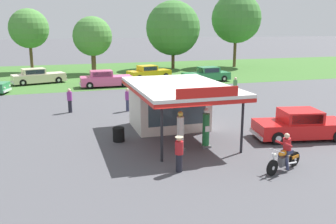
{
  "coord_description": "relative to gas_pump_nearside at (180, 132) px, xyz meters",
  "views": [
    {
      "loc": [
        -5.03,
        -15.21,
        5.81
      ],
      "look_at": [
        0.4,
        2.48,
        1.4
      ],
      "focal_mm": 39.14,
      "sensor_mm": 36.0,
      "label": 1
    }
  ],
  "objects": [
    {
      "name": "tree_oak_right",
      "position": [
        -8.26,
        33.38,
        4.51
      ],
      "size": [
        4.81,
        4.81,
        7.79
      ],
      "color": "brown",
      "rests_on": "ground"
    },
    {
      "name": "bystander_leaning_by_kiosk",
      "position": [
        -4.68,
        9.44,
        0.01
      ],
      "size": [
        0.34,
        0.34,
        1.65
      ],
      "color": "black",
      "rests_on": "ground"
    },
    {
      "name": "parked_car_back_row_right",
      "position": [
        -7.22,
        23.38,
        -0.15
      ],
      "size": [
        5.54,
        3.07,
        1.56
      ],
      "color": "beige",
      "rests_on": "ground"
    },
    {
      "name": "parked_car_back_row_centre_left",
      "position": [
        9.66,
        19.64,
        -0.17
      ],
      "size": [
        5.28,
        2.15,
        1.53
      ],
      "color": "#2D844C",
      "rests_on": "ground"
    },
    {
      "name": "grass_verge_strip",
      "position": [
        -0.41,
        29.5,
        -0.86
      ],
      "size": [
        120.0,
        24.0,
        0.01
      ],
      "primitive_type": "cube",
      "color": "#3D6B2D",
      "rests_on": "ground"
    },
    {
      "name": "bystander_chatting_near_pumps",
      "position": [
        -0.93,
        -2.55,
        -0.07
      ],
      "size": [
        0.34,
        0.34,
        1.5
      ],
      "color": "black",
      "rests_on": "ground"
    },
    {
      "name": "tree_oak_far_left",
      "position": [
        -0.95,
        29.73,
        3.61
      ],
      "size": [
        4.7,
        4.7,
        6.84
      ],
      "color": "brown",
      "rests_on": "ground"
    },
    {
      "name": "service_station_kiosk",
      "position": [
        0.65,
        3.44,
        0.8
      ],
      "size": [
        4.75,
        7.42,
        3.24
      ],
      "color": "silver",
      "rests_on": "ground"
    },
    {
      "name": "ground_plane",
      "position": [
        -0.41,
        -0.5,
        -0.86
      ],
      "size": [
        300.0,
        300.0,
        0.0
      ],
      "primitive_type": "plane",
      "color": "#4C4C51"
    },
    {
      "name": "bystander_admiring_sedan",
      "position": [
        -0.85,
        8.67,
        -0.03
      ],
      "size": [
        0.34,
        0.34,
        1.59
      ],
      "color": "#2D3351",
      "rests_on": "ground"
    },
    {
      "name": "gas_pump_offside",
      "position": [
        1.31,
        0.0,
        0.03
      ],
      "size": [
        0.44,
        0.44,
        1.94
      ],
      "color": "slate",
      "rests_on": "ground"
    },
    {
      "name": "tree_oak_centre",
      "position": [
        19.14,
        31.37,
        5.71
      ],
      "size": [
        6.84,
        6.84,
        10.14
      ],
      "color": "brown",
      "rests_on": "ground"
    },
    {
      "name": "gas_pump_nearside",
      "position": [
        0.0,
        0.0,
        0.0
      ],
      "size": [
        0.44,
        0.44,
        1.89
      ],
      "color": "slate",
      "rests_on": "ground"
    },
    {
      "name": "spare_tire_stack",
      "position": [
        -2.59,
        2.15,
        -0.5
      ],
      "size": [
        0.6,
        0.6,
        0.72
      ],
      "color": "black",
      "rests_on": "ground"
    },
    {
      "name": "parked_car_back_row_left",
      "position": [
        -0.95,
        19.42,
        -0.14
      ],
      "size": [
        5.07,
        1.93,
        1.58
      ],
      "color": "#E55993",
      "rests_on": "ground"
    },
    {
      "name": "featured_classic_sedan",
      "position": [
        6.61,
        -0.12,
        -0.17
      ],
      "size": [
        5.16,
        2.74,
        1.53
      ],
      "color": "red",
      "rests_on": "ground"
    },
    {
      "name": "motorcycle_with_rider",
      "position": [
        3.23,
        -3.68,
        -0.21
      ],
      "size": [
        2.07,
        1.0,
        1.58
      ],
      "color": "black",
      "rests_on": "ground"
    },
    {
      "name": "parked_car_back_row_centre",
      "position": [
        4.31,
        23.16,
        -0.18
      ],
      "size": [
        5.13,
        2.8,
        1.51
      ],
      "color": "gold",
      "rests_on": "ground"
    },
    {
      "name": "tree_oak_distant_spare",
      "position": [
        9.92,
        31.67,
        4.36
      ],
      "size": [
        7.19,
        7.19,
        8.98
      ],
      "color": "brown",
      "rests_on": "ground"
    },
    {
      "name": "bystander_strolling_foreground",
      "position": [
        8.52,
        10.98,
        0.02
      ],
      "size": [
        0.34,
        0.34,
        1.67
      ],
      "color": "black",
      "rests_on": "ground"
    }
  ]
}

